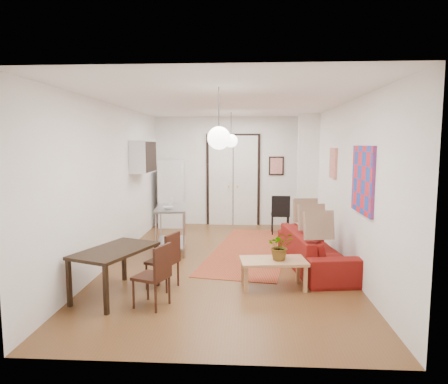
# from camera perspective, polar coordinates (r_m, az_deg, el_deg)

# --- Properties ---
(floor) EXTENTS (7.00, 7.00, 0.00)m
(floor) POSITION_cam_1_polar(r_m,az_deg,el_deg) (7.54, 0.37, -9.90)
(floor) COLOR brown
(floor) RESTS_ON ground
(ceiling) EXTENTS (4.20, 7.00, 0.02)m
(ceiling) POSITION_cam_1_polar(r_m,az_deg,el_deg) (7.26, 0.39, 12.60)
(ceiling) COLOR white
(ceiling) RESTS_ON wall_back
(wall_back) EXTENTS (4.20, 0.02, 2.90)m
(wall_back) POSITION_cam_1_polar(r_m,az_deg,el_deg) (10.74, 1.32, 2.98)
(wall_back) COLOR white
(wall_back) RESTS_ON floor
(wall_front) EXTENTS (4.20, 0.02, 2.90)m
(wall_front) POSITION_cam_1_polar(r_m,az_deg,el_deg) (3.80, -2.30, -4.09)
(wall_front) COLOR white
(wall_front) RESTS_ON floor
(wall_left) EXTENTS (0.02, 7.00, 2.90)m
(wall_left) POSITION_cam_1_polar(r_m,az_deg,el_deg) (7.65, -15.53, 1.18)
(wall_left) COLOR white
(wall_left) RESTS_ON floor
(wall_right) EXTENTS (0.02, 7.00, 2.90)m
(wall_right) POSITION_cam_1_polar(r_m,az_deg,el_deg) (7.45, 16.73, 0.99)
(wall_right) COLOR white
(wall_right) RESTS_ON floor
(double_doors) EXTENTS (1.44, 0.06, 2.50)m
(double_doors) POSITION_cam_1_polar(r_m,az_deg,el_deg) (10.72, 1.31, 1.63)
(double_doors) COLOR white
(double_doors) RESTS_ON wall_back
(stub_partition) EXTENTS (0.50, 0.10, 2.90)m
(stub_partition) POSITION_cam_1_polar(r_m,az_deg,el_deg) (9.90, 11.91, 2.51)
(stub_partition) COLOR white
(stub_partition) RESTS_ON floor
(wall_cabinet) EXTENTS (0.35, 1.00, 0.70)m
(wall_cabinet) POSITION_cam_1_polar(r_m,az_deg,el_deg) (9.01, -11.46, 4.97)
(wall_cabinet) COLOR white
(wall_cabinet) RESTS_ON wall_left
(painting_popart) EXTENTS (0.05, 1.00, 1.00)m
(painting_popart) POSITION_cam_1_polar(r_m,az_deg,el_deg) (6.22, 19.22, 1.66)
(painting_popart) COLOR red
(painting_popart) RESTS_ON wall_right
(painting_abstract) EXTENTS (0.05, 0.50, 0.60)m
(painting_abstract) POSITION_cam_1_polar(r_m,az_deg,el_deg) (8.20, 15.35, 4.00)
(painting_abstract) COLOR beige
(painting_abstract) RESTS_ON wall_right
(poster_back) EXTENTS (0.40, 0.03, 0.50)m
(poster_back) POSITION_cam_1_polar(r_m,az_deg,el_deg) (10.73, 7.49, 3.72)
(poster_back) COLOR red
(poster_back) RESTS_ON wall_back
(print_left) EXTENTS (0.03, 0.44, 0.54)m
(print_left) POSITION_cam_1_polar(r_m,az_deg,el_deg) (9.53, -11.58, 5.36)
(print_left) COLOR #98623F
(print_left) RESTS_ON wall_left
(pendant_back) EXTENTS (0.30, 0.30, 0.80)m
(pendant_back) POSITION_cam_1_polar(r_m,az_deg,el_deg) (9.22, 1.02, 7.33)
(pendant_back) COLOR white
(pendant_back) RESTS_ON ceiling
(pendant_front) EXTENTS (0.30, 0.30, 0.80)m
(pendant_front) POSITION_cam_1_polar(r_m,az_deg,el_deg) (5.22, -0.74, 7.72)
(pendant_front) COLOR white
(pendant_front) RESTS_ON ceiling
(kilim_rug) EXTENTS (2.05, 4.02, 0.01)m
(kilim_rug) POSITION_cam_1_polar(r_m,az_deg,el_deg) (8.34, 3.82, -8.24)
(kilim_rug) COLOR #A64829
(kilim_rug) RESTS_ON floor
(sofa) EXTENTS (1.18, 2.35, 0.66)m
(sofa) POSITION_cam_1_polar(r_m,az_deg,el_deg) (7.25, 13.05, -8.06)
(sofa) COLOR maroon
(sofa) RESTS_ON floor
(coffee_table) EXTENTS (1.04, 0.66, 0.44)m
(coffee_table) POSITION_cam_1_polar(r_m,az_deg,el_deg) (6.17, 7.05, -10.09)
(coffee_table) COLOR tan
(coffee_table) RESTS_ON floor
(potted_plant) EXTENTS (0.38, 0.42, 0.43)m
(potted_plant) POSITION_cam_1_polar(r_m,az_deg,el_deg) (6.10, 8.03, -7.64)
(potted_plant) COLOR #3D6C30
(potted_plant) RESTS_ON coffee_table
(kitchen_counter) EXTENTS (0.76, 1.27, 0.92)m
(kitchen_counter) POSITION_cam_1_polar(r_m,az_deg,el_deg) (8.19, -7.54, -4.34)
(kitchen_counter) COLOR #A4A6A9
(kitchen_counter) RESTS_ON floor
(bowl) EXTENTS (0.25, 0.25, 0.05)m
(bowl) POSITION_cam_1_polar(r_m,az_deg,el_deg) (7.84, -7.98, -2.25)
(bowl) COLOR white
(bowl) RESTS_ON kitchen_counter
(soap_bottle) EXTENTS (0.10, 0.10, 0.19)m
(soap_bottle) POSITION_cam_1_polar(r_m,az_deg,el_deg) (8.37, -7.60, -1.19)
(soap_bottle) COLOR teal
(soap_bottle) RESTS_ON kitchen_counter
(fridge) EXTENTS (0.64, 0.64, 1.76)m
(fridge) POSITION_cam_1_polar(r_m,az_deg,el_deg) (10.63, -7.50, -0.21)
(fridge) COLOR white
(fridge) RESTS_ON floor
(dining_table) EXTENTS (1.11, 1.42, 0.69)m
(dining_table) POSITION_cam_1_polar(r_m,az_deg,el_deg) (5.96, -15.26, -8.55)
(dining_table) COLOR black
(dining_table) RESTS_ON floor
(dining_chair_near) EXTENTS (0.52, 0.63, 0.86)m
(dining_chair_near) POSITION_cam_1_polar(r_m,az_deg,el_deg) (6.24, -8.65, -8.84)
(dining_chair_near) COLOR #371C11
(dining_chair_near) RESTS_ON floor
(dining_chair_far) EXTENTS (0.52, 0.63, 0.86)m
(dining_chair_far) POSITION_cam_1_polar(r_m,az_deg,el_deg) (5.59, -10.16, -10.75)
(dining_chair_far) COLOR #371C11
(dining_chair_far) RESTS_ON floor
(black_side_chair) EXTENTS (0.45, 0.45, 0.96)m
(black_side_chair) POSITION_cam_1_polar(r_m,az_deg,el_deg) (9.88, 7.99, -2.61)
(black_side_chair) COLOR black
(black_side_chair) RESTS_ON floor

